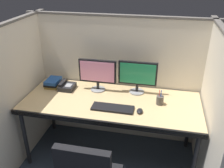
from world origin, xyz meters
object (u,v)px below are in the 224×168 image
Objects in this scene: desk at (111,105)px; monitor_right at (138,75)px; monitor_left at (98,73)px; pen_cup at (160,100)px; keyboard_main at (113,108)px; desk_phone at (67,86)px; computer_mouse at (140,111)px; book_stack at (53,82)px.

desk is 4.42× the size of monitor_right.
monitor_left is 2.54× the size of pen_cup.
keyboard_main is 2.54× the size of pen_cup.
desk_phone is (-0.37, -0.05, -0.18)m from monitor_left.
monitor_right is at bearing 64.38° from keyboard_main.
desk_phone reaches higher than keyboard_main.
desk is 11.21× the size of pen_cup.
keyboard_main is (0.05, -0.14, 0.06)m from desk.
computer_mouse is (0.53, -0.38, -0.20)m from monitor_left.
monitor_right is at bearing 4.57° from monitor_left.
desk is 0.16m from keyboard_main.
monitor_right reaches higher than pen_cup.
computer_mouse is (0.28, -0.01, 0.01)m from keyboard_main.
desk_phone is (-0.62, 0.32, 0.02)m from keyboard_main.
monitor_left is 0.41m from desk_phone.
desk_phone reaches higher than desk.
desk_phone is (-1.09, 0.12, -0.02)m from pen_cup.
book_stack is 1.28m from pen_cup.
keyboard_main is 0.70m from desk_phone.
desk is at bearing 109.68° from keyboard_main.
book_stack reaches higher than desk_phone.
desk is 0.53m from pen_cup.
desk is at bearing -16.10° from book_stack.
book_stack is (-0.56, -0.01, -0.17)m from monitor_left.
desk_phone is (-0.57, 0.18, 0.08)m from desk.
desk is 0.60m from desk_phone.
pen_cup is (0.19, 0.20, 0.03)m from computer_mouse.
monitor_left is 0.58m from book_stack.
book_stack is (-0.76, 0.22, 0.10)m from desk.
book_stack is at bearing 163.90° from desk.
book_stack reaches higher than keyboard_main.
monitor_left is at bearing 131.55° from desk.
desk_phone is (-0.90, 0.33, 0.02)m from computer_mouse.
keyboard_main is 2.26× the size of desk_phone.
desk is 0.80m from book_stack.
book_stack reaches higher than computer_mouse.
desk is 4.42× the size of monitor_left.
monitor_right reaches higher than keyboard_main.
monitor_left is at bearing 8.27° from desk_phone.
book_stack is at bearing -178.83° from monitor_left.
computer_mouse is at bearing -18.68° from book_stack.
pen_cup reaches higher than keyboard_main.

